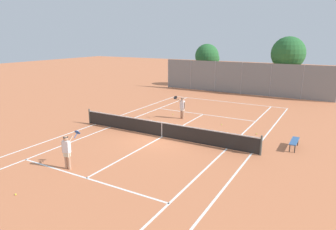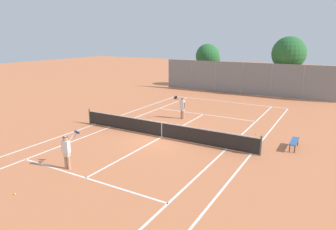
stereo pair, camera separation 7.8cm
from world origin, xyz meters
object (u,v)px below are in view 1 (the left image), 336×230
player_near_side (67,150)px  loose_tennis_ball_4 (144,110)px  tree_behind_left (208,57)px  tennis_net (162,129)px  loose_tennis_ball_2 (16,194)px  loose_tennis_ball_0 (257,134)px  loose_tennis_ball_1 (173,114)px  tree_behind_right (288,54)px  player_far_left (182,107)px  courtside_bench (294,142)px  loose_tennis_ball_3 (222,125)px

player_near_side → loose_tennis_ball_4: player_near_side is taller
player_near_side → tree_behind_left: size_ratio=0.34×
tennis_net → loose_tennis_ball_2: bearing=-98.6°
loose_tennis_ball_0 → loose_tennis_ball_4: bearing=168.7°
player_near_side → loose_tennis_ball_1: 11.32m
loose_tennis_ball_0 → tree_behind_right: bearing=93.1°
player_near_side → player_far_left: 10.54m
courtside_bench → loose_tennis_ball_1: bearing=160.8°
player_near_side → loose_tennis_ball_1: bearing=93.4°
tennis_net → tree_behind_right: (4.12, 18.35, 3.73)m
tennis_net → loose_tennis_ball_2: tennis_net is taller
player_near_side → courtside_bench: 11.85m
loose_tennis_ball_0 → tennis_net: bearing=-145.6°
loose_tennis_ball_4 → courtside_bench: 12.69m
player_far_left → loose_tennis_ball_0: 5.97m
player_far_left → courtside_bench: bearing=-17.1°
tennis_net → courtside_bench: tennis_net is taller
tennis_net → player_far_left: size_ratio=6.76×
player_far_left → loose_tennis_ball_1: player_far_left is taller
player_near_side → loose_tennis_ball_1: player_near_side is taller
loose_tennis_ball_2 → courtside_bench: bearing=51.1°
tree_behind_right → player_far_left: bearing=-109.7°
player_near_side → loose_tennis_ball_0: size_ratio=26.88×
tree_behind_left → loose_tennis_ball_2: bearing=-82.1°
player_near_side → loose_tennis_ball_4: size_ratio=26.88×
tree_behind_left → tree_behind_right: size_ratio=0.86×
loose_tennis_ball_4 → loose_tennis_ball_2: bearing=-75.9°
courtside_bench → tree_behind_left: bearing=124.9°
loose_tennis_ball_1 → tree_behind_left: 15.64m
loose_tennis_ball_1 → tree_behind_right: 15.16m
loose_tennis_ball_0 → loose_tennis_ball_4: size_ratio=1.00×
loose_tennis_ball_0 → courtside_bench: 2.82m
loose_tennis_ball_3 → courtside_bench: (5.00, -2.39, 0.38)m
player_near_side → loose_tennis_ball_1: size_ratio=26.88×
loose_tennis_ball_0 → loose_tennis_ball_2: (-6.27, -12.20, 0.00)m
loose_tennis_ball_3 → courtside_bench: 5.56m
loose_tennis_ball_1 → tree_behind_left: tree_behind_left is taller
loose_tennis_ball_0 → loose_tennis_ball_1: (-7.01, 1.79, 0.00)m
loose_tennis_ball_4 → courtside_bench: size_ratio=0.04×
tennis_net → tree_behind_right: bearing=77.4°
tennis_net → player_near_side: size_ratio=6.76×
player_near_side → courtside_bench: size_ratio=1.18×
loose_tennis_ball_2 → tree_behind_left: size_ratio=0.01×
loose_tennis_ball_1 → player_far_left: bearing=-31.6°
loose_tennis_ball_1 → loose_tennis_ball_2: (0.74, -13.99, 0.00)m
loose_tennis_ball_2 → tree_behind_right: size_ratio=0.01×
loose_tennis_ball_4 → player_far_left: bearing=-12.7°
player_far_left → tree_behind_left: (-4.46, 15.62, 2.69)m
loose_tennis_ball_4 → tree_behind_left: 15.15m
loose_tennis_ball_1 → loose_tennis_ball_3: (4.39, -0.87, 0.00)m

